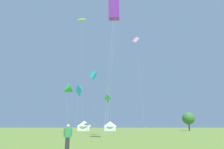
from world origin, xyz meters
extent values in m
cube|color=#1EB7CC|center=(-8.08, 42.81, 10.09)|extent=(1.98, 2.24, 2.88)
cylinder|color=#B2B2B7|center=(-8.22, 41.93, 5.04)|extent=(0.30, 1.78, 10.09)
cube|color=purple|center=(0.18, 18.92, 17.18)|extent=(1.52, 2.03, 3.03)
cylinder|color=#B2B2B7|center=(-0.42, 17.90, 8.59)|extent=(1.21, 2.07, 17.18)
cube|color=pink|center=(5.27, 34.60, 19.88)|extent=(1.45, 1.02, 1.62)
cylinder|color=#B2B2B7|center=(5.73, 34.04, 9.94)|extent=(0.96, 1.14, 19.88)
ellipsoid|color=#99DB2D|center=(-8.25, 43.20, 29.68)|extent=(2.68, 1.54, 0.96)
cylinder|color=#B2B2B7|center=(-7.41, 42.19, 14.84)|extent=(1.71, 2.04, 29.68)
cone|color=green|center=(-12.62, 49.70, 11.47)|extent=(4.03, 3.50, 3.66)
cylinder|color=#B2B2B7|center=(-11.99, 48.53, 5.74)|extent=(1.28, 2.37, 11.48)
cylinder|color=#B2B2B7|center=(0.40, 18.56, 15.70)|extent=(2.44, 1.33, 31.41)
cube|color=#1EB7CC|center=(-5.90, 57.29, 17.72)|extent=(2.40, 1.75, 2.58)
cylinder|color=teal|center=(-5.90, 57.29, 14.94)|extent=(0.08, 0.08, 4.27)
cylinder|color=#B2B2B7|center=(-5.50, 56.42, 8.86)|extent=(0.82, 1.76, 17.72)
cube|color=green|center=(-1.13, 53.94, 9.71)|extent=(2.00, 2.13, 2.83)
cylinder|color=#B2B2B7|center=(-0.16, 52.72, 4.85)|extent=(1.96, 2.45, 9.71)
cylinder|color=#2D2D33|center=(-3.09, 8.74, 0.45)|extent=(0.28, 0.28, 0.90)
cube|color=#338C4C|center=(-3.09, 8.74, 1.20)|extent=(0.40, 0.30, 0.60)
sphere|color=beige|center=(-3.09, 8.74, 1.62)|extent=(0.22, 0.22, 0.22)
cylinder|color=#338C4C|center=(-3.33, 8.74, 1.20)|extent=(0.09, 0.09, 0.55)
cylinder|color=#338C4C|center=(-2.85, 8.74, 1.20)|extent=(0.09, 0.09, 0.55)
cube|color=white|center=(-9.61, 67.19, 0.78)|extent=(4.16, 4.16, 1.56)
cone|color=white|center=(-9.61, 67.19, 2.47)|extent=(5.20, 5.20, 1.82)
cube|color=white|center=(-0.42, 67.19, 0.74)|extent=(3.93, 3.93, 1.47)
cone|color=white|center=(-0.42, 67.19, 2.33)|extent=(4.91, 4.91, 1.72)
cylinder|color=brown|center=(27.53, 66.65, 1.39)|extent=(0.44, 0.44, 2.78)
sphere|color=#33702D|center=(27.53, 66.65, 4.29)|extent=(4.30, 4.30, 4.30)
camera|label=1|loc=(-0.27, -4.81, 1.63)|focal=31.47mm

